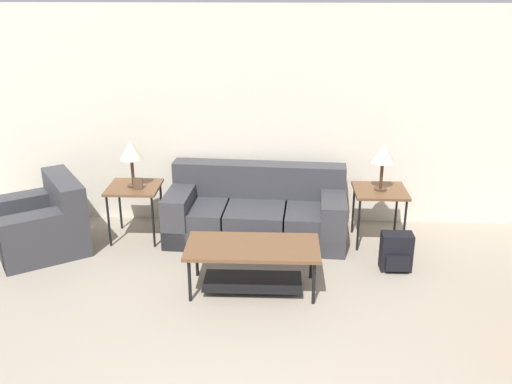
% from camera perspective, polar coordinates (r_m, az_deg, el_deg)
% --- Properties ---
extents(wall_back, '(8.69, 0.06, 2.60)m').
position_cam_1_polar(wall_back, '(6.82, 0.94, 7.42)').
color(wall_back, silver).
rests_on(wall_back, ground_plane).
extents(couch, '(2.09, 1.02, 0.82)m').
position_cam_1_polar(couch, '(6.63, 0.05, -2.14)').
color(couch, '#38383D').
rests_on(couch, ground_plane).
extents(armchair, '(1.27, 1.28, 0.80)m').
position_cam_1_polar(armchair, '(6.77, -20.55, -3.12)').
color(armchair, '#38383D').
rests_on(armchair, ground_plane).
extents(coffee_table, '(1.28, 0.61, 0.47)m').
position_cam_1_polar(coffee_table, '(5.52, -0.34, -6.52)').
color(coffee_table, brown).
rests_on(coffee_table, ground_plane).
extents(side_table_left, '(0.58, 0.56, 0.64)m').
position_cam_1_polar(side_table_left, '(6.65, -12.09, 0.08)').
color(side_table_left, brown).
rests_on(side_table_left, ground_plane).
extents(side_table_right, '(0.58, 0.56, 0.64)m').
position_cam_1_polar(side_table_right, '(6.55, 12.28, -0.27)').
color(side_table_right, brown).
rests_on(side_table_right, ground_plane).
extents(table_lamp_left, '(0.25, 0.25, 0.54)m').
position_cam_1_polar(table_lamp_left, '(6.50, -12.40, 4.03)').
color(table_lamp_left, '#472D1E').
rests_on(table_lamp_left, side_table_left).
extents(table_lamp_right, '(0.25, 0.25, 0.54)m').
position_cam_1_polar(table_lamp_right, '(6.39, 12.61, 3.73)').
color(table_lamp_right, '#472D1E').
rests_on(table_lamp_right, side_table_right).
extents(backpack, '(0.32, 0.26, 0.41)m').
position_cam_1_polar(backpack, '(6.12, 13.85, -5.87)').
color(backpack, black).
rests_on(backpack, ground_plane).
extents(picture_frame, '(0.10, 0.04, 0.13)m').
position_cam_1_polar(picture_frame, '(6.51, -11.72, 0.85)').
color(picture_frame, '#4C3828').
rests_on(picture_frame, side_table_left).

